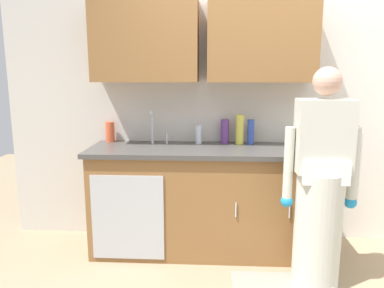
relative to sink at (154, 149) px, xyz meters
name	(u,v)px	position (x,y,z in m)	size (l,w,h in m)	color
kitchen_wall_with_uppers	(248,84)	(0.83, 0.29, 0.55)	(4.80, 0.44, 2.70)	beige
counter_cabinet	(201,201)	(0.41, -0.01, -0.48)	(1.90, 0.62, 0.90)	brown
countertop	(202,150)	(0.42, -0.01, -0.01)	(1.96, 0.66, 0.04)	#474442
sink	(154,149)	(0.00, 0.00, 0.00)	(0.50, 0.36, 0.35)	#B7BABF
person_at_sink	(320,197)	(1.29, -0.54, -0.23)	(0.55, 0.34, 1.62)	white
bottle_water_tall	(110,132)	(-0.45, 0.22, 0.11)	(0.08, 0.08, 0.19)	#E05933
bottle_soap	(225,131)	(0.62, 0.21, 0.12)	(0.08, 0.08, 0.22)	#66388C
bottle_cleaner_spray	(251,132)	(0.85, 0.18, 0.13)	(0.06, 0.06, 0.22)	#334CB2
bottle_dish_liquid	(199,134)	(0.38, 0.17, 0.10)	(0.06, 0.06, 0.18)	silver
bottle_water_short	(240,130)	(0.75, 0.18, 0.15)	(0.08, 0.08, 0.27)	#D8D14C
cup_by_sink	(310,144)	(1.32, -0.08, 0.07)	(0.08, 0.08, 0.10)	#B24C47
sponge	(296,145)	(1.24, 0.07, 0.03)	(0.11, 0.07, 0.03)	#4CBF4C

